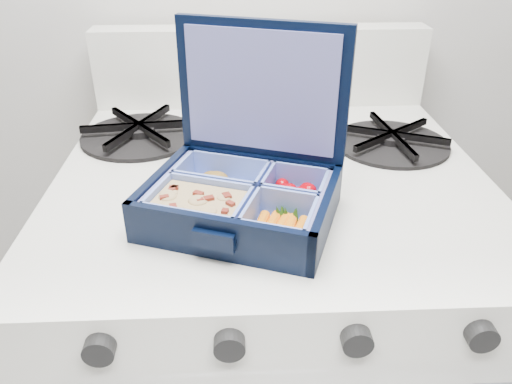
{
  "coord_description": "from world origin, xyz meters",
  "views": [
    {
      "loc": [
        -0.2,
        1.03,
        1.24
      ],
      "look_at": [
        -0.17,
        1.55,
        0.94
      ],
      "focal_mm": 35.0,
      "sensor_mm": 36.0,
      "label": 1
    }
  ],
  "objects_px": {
    "burner_grate": "(392,137)",
    "stove": "(267,379)",
    "bento_box": "(241,201)",
    "fork": "(261,177)"
  },
  "relations": [
    {
      "from": "stove",
      "to": "fork",
      "type": "distance_m",
      "value": 0.46
    },
    {
      "from": "stove",
      "to": "burner_grate",
      "type": "distance_m",
      "value": 0.51
    },
    {
      "from": "stove",
      "to": "burner_grate",
      "type": "relative_size",
      "value": 5.03
    },
    {
      "from": "bento_box",
      "to": "fork",
      "type": "distance_m",
      "value": 0.11
    },
    {
      "from": "stove",
      "to": "fork",
      "type": "relative_size",
      "value": 5.7
    },
    {
      "from": "burner_grate",
      "to": "fork",
      "type": "relative_size",
      "value": 1.13
    },
    {
      "from": "bento_box",
      "to": "burner_grate",
      "type": "bearing_deg",
      "value": 60.48
    },
    {
      "from": "burner_grate",
      "to": "fork",
      "type": "height_order",
      "value": "burner_grate"
    },
    {
      "from": "burner_grate",
      "to": "stove",
      "type": "bearing_deg",
      "value": -161.28
    },
    {
      "from": "stove",
      "to": "burner_grate",
      "type": "height_order",
      "value": "burner_grate"
    }
  ]
}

